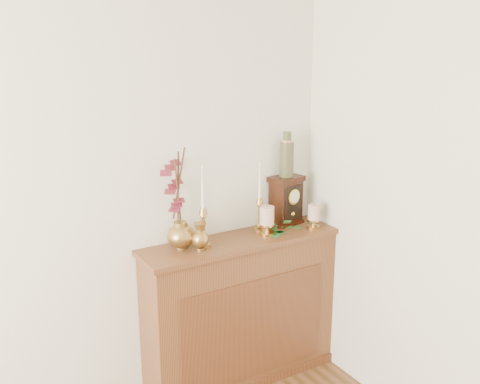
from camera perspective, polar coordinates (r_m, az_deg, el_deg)
console_shelf at (r=3.51m, az=0.13°, el=-12.30°), size 1.24×0.34×0.93m
candlestick_left at (r=3.13m, az=-3.76°, el=-2.94°), size 0.08×0.08×0.47m
candlestick_center at (r=3.38m, az=1.99°, el=-1.71°), size 0.07×0.07×0.43m
bud_vase at (r=3.11m, az=-4.07°, el=-4.58°), size 0.10×0.10×0.16m
ginger_jar at (r=3.12m, az=-6.61°, el=-0.99°), size 0.23×0.25×0.59m
pillar_candle_left at (r=3.34m, az=2.75°, el=-2.77°), size 0.10×0.10×0.19m
pillar_candle_right at (r=3.48m, az=7.48°, el=-2.35°), size 0.08×0.08×0.16m
ivy_garland at (r=3.47m, az=5.50°, el=-3.58°), size 0.43×0.19×0.08m
mantel_clock at (r=3.52m, az=4.70°, el=-0.88°), size 0.23×0.18×0.31m
ceramic_vase at (r=3.45m, az=4.77°, el=3.60°), size 0.09×0.09×0.28m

